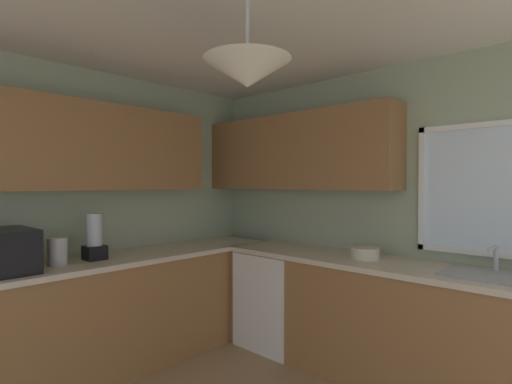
% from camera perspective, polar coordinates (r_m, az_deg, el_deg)
% --- Properties ---
extents(room_shell, '(4.01, 3.62, 2.53)m').
position_cam_1_polar(room_shell, '(2.95, -4.71, 6.82)').
color(room_shell, '#9EAD8E').
rests_on(room_shell, ground_plane).
extents(counter_run_left, '(0.65, 3.23, 0.91)m').
position_cam_1_polar(counter_run_left, '(3.48, -21.71, -16.35)').
color(counter_run_left, olive).
rests_on(counter_run_left, ground_plane).
extents(counter_run_back, '(3.10, 0.65, 0.91)m').
position_cam_1_polar(counter_run_back, '(3.25, 20.71, -17.67)').
color(counter_run_back, olive).
rests_on(counter_run_back, ground_plane).
extents(dishwasher, '(0.60, 0.60, 0.86)m').
position_cam_1_polar(dishwasher, '(3.82, 3.23, -15.05)').
color(dishwasher, white).
rests_on(dishwasher, ground_plane).
extents(microwave, '(0.48, 0.36, 0.29)m').
position_cam_1_polar(microwave, '(3.13, -32.93, -7.21)').
color(microwave, black).
rests_on(microwave, counter_run_left).
extents(kettle, '(0.13, 0.13, 0.20)m').
position_cam_1_polar(kettle, '(3.22, -26.78, -7.70)').
color(kettle, '#B7B7BC').
rests_on(kettle, counter_run_left).
extents(sink_assembly, '(0.54, 0.40, 0.19)m').
position_cam_1_polar(sink_assembly, '(2.97, 30.77, -10.24)').
color(sink_assembly, '#9EA0A5').
rests_on(sink_assembly, counter_run_back).
extents(bowl, '(0.22, 0.22, 0.09)m').
position_cam_1_polar(bowl, '(3.25, 15.50, -8.53)').
color(bowl, beige).
rests_on(bowl, counter_run_back).
extents(blender_appliance, '(0.15, 0.15, 0.36)m').
position_cam_1_polar(blender_appliance, '(3.34, -22.32, -6.31)').
color(blender_appliance, black).
rests_on(blender_appliance, counter_run_left).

